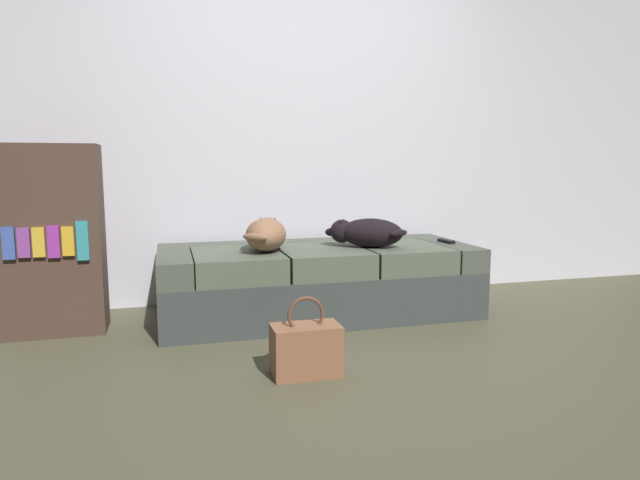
# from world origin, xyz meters

# --- Properties ---
(ground_plane) EXTENTS (10.00, 10.00, 0.00)m
(ground_plane) POSITION_xyz_m (0.00, 0.00, 0.00)
(ground_plane) COLOR #4E4D38
(back_wall) EXTENTS (6.40, 0.10, 2.80)m
(back_wall) POSITION_xyz_m (0.00, 1.62, 1.40)
(back_wall) COLOR silver
(back_wall) RESTS_ON ground
(couch) EXTENTS (2.03, 0.85, 0.45)m
(couch) POSITION_xyz_m (0.00, 1.06, 0.22)
(couch) COLOR #383E3E
(couch) RESTS_ON ground
(dog_tan) EXTENTS (0.35, 0.59, 0.20)m
(dog_tan) POSITION_xyz_m (-0.35, 1.01, 0.55)
(dog_tan) COLOR #8C6146
(dog_tan) RESTS_ON couch
(dog_dark) EXTENTS (0.51, 0.41, 0.19)m
(dog_dark) POSITION_xyz_m (0.30, 0.96, 0.55)
(dog_dark) COLOR black
(dog_dark) RESTS_ON couch
(tv_remote) EXTENTS (0.06, 0.15, 0.02)m
(tv_remote) POSITION_xyz_m (0.89, 1.00, 0.46)
(tv_remote) COLOR black
(tv_remote) RESTS_ON couch
(handbag) EXTENTS (0.32, 0.18, 0.38)m
(handbag) POSITION_xyz_m (-0.34, 0.05, 0.13)
(handbag) COLOR brown
(handbag) RESTS_ON ground
(bookshelf) EXTENTS (0.56, 0.30, 1.10)m
(bookshelf) POSITION_xyz_m (-1.59, 1.09, 0.55)
(bookshelf) COLOR #4A342B
(bookshelf) RESTS_ON ground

